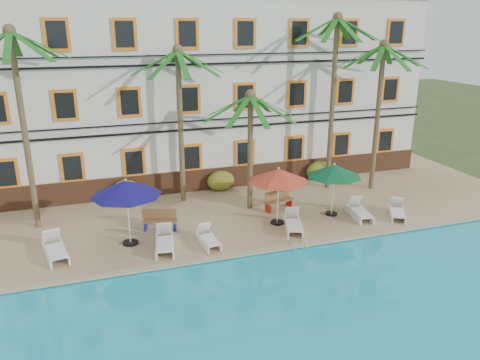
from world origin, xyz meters
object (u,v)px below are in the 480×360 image
object	(u,v)px
palm_c	(250,131)
palm_e	(379,96)
palm_a	(20,104)
umbrella_green	(334,171)
palm_b	(180,103)
lounger_c	(208,238)
lounger_e	(359,211)
bench_right	(278,200)
lounger_f	(397,211)
umbrella_blue	(126,188)
lounger_a	(55,249)
umbrella_red	(278,175)
bench_left	(160,219)
lounger_d	(293,223)
palm_d	(334,81)
pool_ladder	(298,247)
lounger_b	(165,242)

from	to	relation	value
palm_c	palm_e	size ratio (longest dim) A/B	0.73
palm_a	umbrella_green	distance (m)	13.93
palm_b	lounger_c	distance (m)	7.10
palm_b	lounger_e	bearing A→B (deg)	-32.39
bench_right	lounger_f	bearing A→B (deg)	-28.26
umbrella_blue	umbrella_green	world-z (taller)	umbrella_blue
palm_c	lounger_c	xyz separation A→B (m)	(-2.98, -3.27, -3.61)
lounger_a	umbrella_green	bearing A→B (deg)	1.81
palm_c	lounger_a	world-z (taller)	palm_c
umbrella_blue	umbrella_red	bearing A→B (deg)	0.41
umbrella_blue	bench_left	size ratio (longest dim) A/B	1.81
umbrella_green	lounger_d	distance (m)	3.25
umbrella_green	lounger_f	size ratio (longest dim) A/B	1.40
bench_left	palm_d	bearing A→B (deg)	15.61
palm_d	bench_right	bearing A→B (deg)	-151.55
umbrella_green	umbrella_red	bearing A→B (deg)	-177.08
umbrella_green	palm_a	bearing A→B (deg)	167.84
palm_d	bench_left	distance (m)	11.42
pool_ladder	umbrella_blue	bearing A→B (deg)	159.07
palm_a	palm_e	distance (m)	17.17
palm_b	umbrella_red	xyz separation A→B (m)	(3.48, -4.20, -2.72)
palm_a	lounger_c	world-z (taller)	palm_a
umbrella_blue	lounger_d	bearing A→B (deg)	-6.59
umbrella_red	umbrella_blue	bearing A→B (deg)	-179.59
palm_a	lounger_a	world-z (taller)	palm_a
umbrella_green	lounger_d	world-z (taller)	umbrella_green
lounger_c	pool_ladder	world-z (taller)	lounger_c
palm_d	bench_right	world-z (taller)	palm_d
lounger_a	lounger_c	size ratio (longest dim) A/B	1.24
palm_c	lounger_f	distance (m)	7.90
palm_a	lounger_a	xyz separation A→B (m)	(0.87, -3.24, -5.22)
lounger_b	pool_ladder	bearing A→B (deg)	-17.10
umbrella_green	lounger_b	world-z (taller)	umbrella_green
umbrella_blue	bench_right	distance (m)	7.74
umbrella_green	bench_left	distance (m)	8.25
palm_b	bench_left	world-z (taller)	palm_b
lounger_f	lounger_a	bearing A→B (deg)	177.00
palm_c	palm_d	bearing A→B (deg)	16.48
umbrella_blue	lounger_d	world-z (taller)	umbrella_blue
palm_e	lounger_b	distance (m)	13.57
palm_e	lounger_f	distance (m)	6.32
lounger_f	palm_c	bearing A→B (deg)	152.53
umbrella_green	palm_b	bearing A→B (deg)	147.37
umbrella_red	pool_ladder	size ratio (longest dim) A/B	3.62
palm_d	lounger_c	size ratio (longest dim) A/B	5.35
palm_b	lounger_b	bearing A→B (deg)	-109.60
lounger_f	bench_left	xyz separation A→B (m)	(-10.84, 2.04, 0.20)
palm_a	bench_left	bearing A→B (deg)	-21.00
umbrella_green	lounger_b	xyz separation A→B (m)	(-8.16, -1.07, -1.88)
palm_a	bench_right	size ratio (longest dim) A/B	5.52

